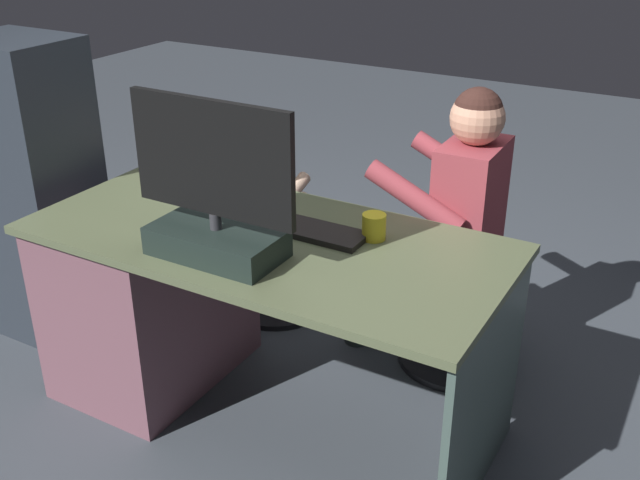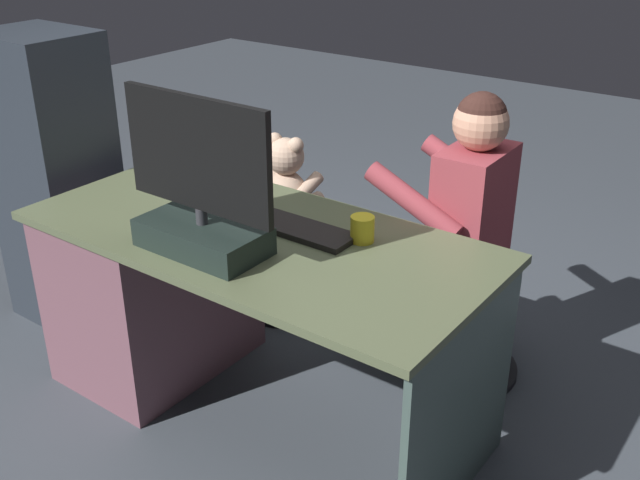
{
  "view_description": "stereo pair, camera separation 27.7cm",
  "coord_description": "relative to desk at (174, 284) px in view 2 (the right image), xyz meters",
  "views": [
    {
      "loc": [
        -1.25,
        2.13,
        1.76
      ],
      "look_at": [
        -0.0,
        -0.04,
        0.56
      ],
      "focal_mm": 41.99,
      "sensor_mm": 36.0,
      "label": 1
    },
    {
      "loc": [
        -1.48,
        1.98,
        1.76
      ],
      "look_at": [
        -0.0,
        -0.04,
        0.56
      ],
      "focal_mm": 41.99,
      "sensor_mm": 36.0,
      "label": 2
    }
  ],
  "objects": [
    {
      "name": "ground_plane",
      "position": [
        -0.42,
        -0.31,
        -0.39
      ],
      "size": [
        10.0,
        10.0,
        0.0
      ],
      "primitive_type": "plane",
      "color": "#40464F"
    },
    {
      "name": "desk",
      "position": [
        0.0,
        0.0,
        0.0
      ],
      "size": [
        1.59,
        0.75,
        0.72
      ],
      "color": "#566041",
      "rests_on": "ground_plane"
    },
    {
      "name": "monitor",
      "position": [
        -0.37,
        0.19,
        0.48
      ],
      "size": [
        0.56,
        0.22,
        0.49
      ],
      "color": "black",
      "rests_on": "desk"
    },
    {
      "name": "keyboard",
      "position": [
        -0.52,
        -0.09,
        0.34
      ],
      "size": [
        0.42,
        0.14,
        0.02
      ],
      "primitive_type": "cube",
      "color": "black",
      "rests_on": "desk"
    },
    {
      "name": "computer_mouse",
      "position": [
        -0.22,
        -0.1,
        0.35
      ],
      "size": [
        0.06,
        0.1,
        0.04
      ],
      "primitive_type": "ellipsoid",
      "color": "#2F2530",
      "rests_on": "desk"
    },
    {
      "name": "cup",
      "position": [
        -0.74,
        -0.15,
        0.37
      ],
      "size": [
        0.08,
        0.08,
        0.09
      ],
      "primitive_type": "cylinder",
      "color": "yellow",
      "rests_on": "desk"
    },
    {
      "name": "tv_remote",
      "position": [
        -0.18,
        0.01,
        0.34
      ],
      "size": [
        0.12,
        0.15,
        0.02
      ],
      "primitive_type": "cube",
      "rotation": [
        0.0,
        0.0,
        -0.59
      ],
      "color": "black",
      "rests_on": "desk"
    },
    {
      "name": "office_chair_teddy",
      "position": [
        -0.01,
        -0.67,
        -0.13
      ],
      "size": [
        0.48,
        0.48,
        0.44
      ],
      "color": "black",
      "rests_on": "ground_plane"
    },
    {
      "name": "teddy_bear",
      "position": [
        -0.01,
        -0.68,
        0.22
      ],
      "size": [
        0.25,
        0.25,
        0.36
      ],
      "color": "#CEAA8F",
      "rests_on": "office_chair_teddy"
    },
    {
      "name": "visitor_chair",
      "position": [
        -0.88,
        -0.66,
        -0.12
      ],
      "size": [
        0.46,
        0.46,
        0.44
      ],
      "color": "black",
      "rests_on": "ground_plane"
    },
    {
      "name": "person",
      "position": [
        -0.79,
        -0.66,
        0.27
      ],
      "size": [
        0.56,
        0.48,
        1.12
      ],
      "color": "#9A3A43",
      "rests_on": "ground_plane"
    },
    {
      "name": "equipment_rack",
      "position": [
        0.72,
        -0.04,
        0.23
      ],
      "size": [
        0.44,
        0.36,
        1.24
      ],
      "primitive_type": "cube",
      "color": "#282F37",
      "rests_on": "ground_plane"
    }
  ]
}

